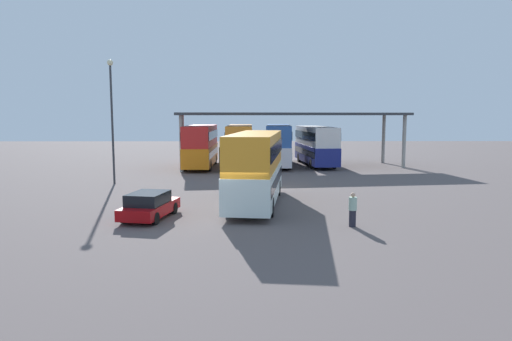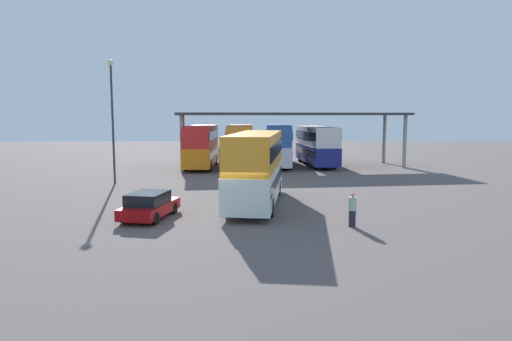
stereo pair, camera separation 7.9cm
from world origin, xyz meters
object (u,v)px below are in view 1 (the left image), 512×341
Objects in this scene: double_decker_near_canopy at (201,144)px; lamppost_tall at (112,108)px; double_decker_main at (256,166)px; double_decker_far_right at (278,143)px; double_decker_mid_row at (240,145)px; parked_hatchback at (149,205)px; double_decker_end_of_row at (316,144)px; pedestrian_waiting at (353,210)px.

lamppost_tall reaches higher than double_decker_near_canopy.
double_decker_far_right is at bearing -0.21° from double_decker_main.
double_decker_near_canopy is at bearing 21.96° from double_decker_main.
double_decker_mid_row is 0.98× the size of double_decker_far_right.
lamppost_tall is at bearing 35.13° from parked_hatchback.
double_decker_end_of_row is 1.19× the size of lamppost_tall.
lamppost_tall reaches higher than double_decker_main.
double_decker_far_right reaches higher than double_decker_main.
lamppost_tall is (-5.37, -11.09, 3.40)m from double_decker_near_canopy.
double_decker_end_of_row is 6.83× the size of pedestrian_waiting.
lamppost_tall is at bearing 139.52° from double_decker_mid_row.
double_decker_end_of_row is 26.80m from pedestrian_waiting.
double_decker_far_right is (2.52, 20.87, 0.01)m from double_decker_main.
pedestrian_waiting is (9.83, -1.77, 0.12)m from parked_hatchback.
parked_hatchback is 23.12m from double_decker_mid_row.
parked_hatchback is 0.46× the size of lamppost_tall.
double_decker_main is at bearing -175.87° from double_decker_mid_row.
pedestrian_waiting is (5.83, -24.48, -1.50)m from double_decker_mid_row.
double_decker_far_right is 1.03× the size of double_decker_end_of_row.
double_decker_mid_row reaches higher than double_decker_far_right.
double_decker_end_of_row is at bearing -80.25° from double_decker_far_right.
double_decker_far_right is at bearing 92.27° from double_decker_end_of_row.
double_decker_near_canopy is 0.90× the size of double_decker_far_right.
double_decker_mid_row is at bearing 116.94° from double_decker_far_right.
double_decker_end_of_row is (11.83, 24.92, 1.53)m from parked_hatchback.
double_decker_far_right reaches higher than double_decker_end_of_row.
double_decker_mid_row reaches higher than double_decker_main.
double_decker_near_canopy reaches higher than double_decker_end_of_row.
double_decker_mid_row is at bearing 49.54° from lamppost_tall.
double_decker_near_canopy is 26.59m from pedestrian_waiting.
double_decker_end_of_row is at bearing -14.26° from parked_hatchback.
double_decker_main is 1.12× the size of lamppost_tall.
double_decker_main is 2.44× the size of parked_hatchback.
double_decker_mid_row reaches higher than pedestrian_waiting.
double_decker_main is at bearing 158.65° from double_decker_end_of_row.
double_decker_end_of_row is (6.44, 21.34, -0.08)m from double_decker_main.
pedestrian_waiting is at bearing -172.90° from double_decker_far_right.
double_decker_end_of_row is at bearing -25.34° from pedestrian_waiting.
double_decker_far_right is at bearing -16.88° from pedestrian_waiting.
double_decker_far_right is (3.90, 1.74, -0.00)m from double_decker_mid_row.
double_decker_end_of_row is at bearing 37.43° from lamppost_tall.
pedestrian_waiting is at bearing -42.02° from lamppost_tall.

